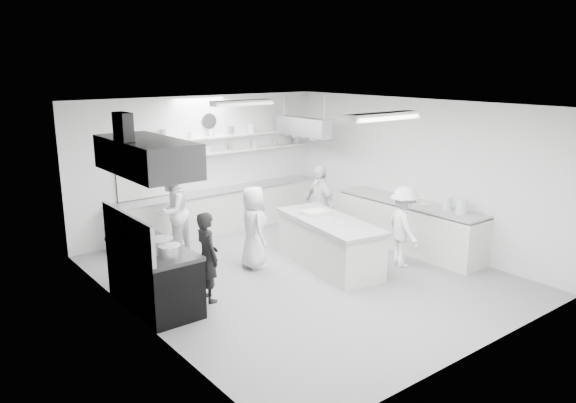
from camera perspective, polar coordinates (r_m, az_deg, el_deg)
floor at (r=9.92m, az=1.36°, el=-7.64°), size 6.00×7.00×0.02m
ceiling at (r=9.24m, az=1.47°, el=10.05°), size 6.00×7.00×0.02m
wall_back at (r=12.32m, az=-8.97°, el=3.80°), size 6.00×0.04×3.00m
wall_front at (r=7.21m, az=19.36°, el=-4.15°), size 6.00×0.04×3.00m
wall_left at (r=7.97m, az=-15.55°, el=-2.15°), size 0.04×7.00×3.00m
wall_right at (r=11.56m, az=13.02°, el=2.94°), size 0.04×7.00×3.00m
stove at (r=8.80m, az=-13.70°, el=-7.72°), size 0.80×1.80×0.90m
exhaust_hood at (r=8.30m, az=-14.45°, el=4.58°), size 0.85×2.00×0.50m
back_counter at (r=12.43m, az=-6.91°, el=-0.95°), size 5.00×0.60×0.92m
shelf_lower at (r=12.52m, az=-5.91°, el=5.22°), size 4.20×0.26×0.04m
shelf_upper at (r=12.47m, az=-5.95°, el=6.81°), size 4.20×0.26×0.04m
pass_through_window at (r=11.75m, az=-14.46°, el=2.78°), size 1.30×0.04×1.00m
wall_clock at (r=12.25m, az=-8.22°, el=8.26°), size 0.32×0.05×0.32m
right_counter at (r=11.41m, az=12.40°, el=-2.49°), size 0.74×3.30×0.94m
pot_rack at (r=12.41m, az=1.57°, el=7.78°), size 0.30×1.60×0.40m
light_fixture_front at (r=7.94m, az=9.82°, el=8.70°), size 1.30×0.25×0.10m
light_fixture_rear at (r=10.69m, az=-4.75°, el=10.17°), size 1.30×0.25×0.10m
prep_island at (r=10.20m, az=4.28°, el=-4.43°), size 1.21×2.42×0.85m
stove_pot at (r=8.35m, az=-13.10°, el=-4.59°), size 0.39×0.39×0.25m
cook_stove at (r=8.74m, az=-8.36°, el=-5.69°), size 0.39×0.56×1.45m
cook_back at (r=10.94m, az=-11.95°, el=-1.05°), size 1.06×1.02×1.73m
cook_island_left at (r=10.06m, az=-3.58°, el=-2.70°), size 0.66×0.84×1.52m
cook_island_right at (r=11.55m, az=3.30°, el=-0.24°), size 0.50×0.99×1.62m
cook_right at (r=10.34m, az=11.91°, el=-2.56°), size 0.90×1.11×1.51m
bowl_island_a at (r=10.40m, az=1.90°, el=-1.40°), size 0.34×0.34×0.07m
bowl_island_b at (r=9.80m, az=5.28°, el=-2.41°), size 0.28×0.28×0.07m
bowl_right at (r=11.07m, az=13.94°, el=-0.41°), size 0.30×0.30×0.06m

